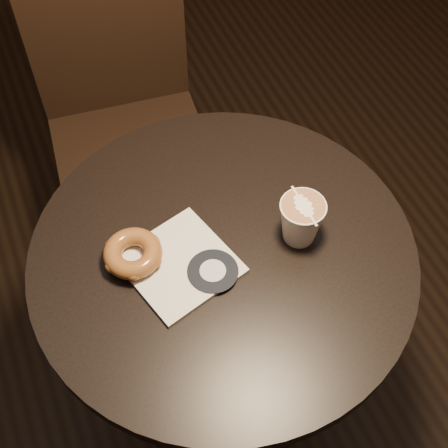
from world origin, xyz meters
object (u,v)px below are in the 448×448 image
Objects in this scene: doughnut at (133,253)px; latte_cup at (301,221)px; pastry_bag at (180,264)px; chair at (120,97)px; cafe_table at (223,303)px.

latte_cup is at bearing -12.55° from doughnut.
pastry_bag is 1.91× the size of latte_cup.
cafe_table is at bearing -82.67° from chair.
cafe_table is 0.22m from pastry_bag.
cafe_table is 7.21× the size of doughnut.
pastry_bag reaches higher than cafe_table.
chair is (-0.01, 0.66, 0.01)m from cafe_table.
cafe_table is 8.22× the size of latte_cup.
pastry_bag is at bearing 173.63° from latte_cup.
doughnut is at bearing 164.94° from cafe_table.
doughnut reaches higher than pastry_bag.
doughnut is (-0.15, 0.04, 0.22)m from cafe_table.
latte_cup is (0.15, -0.68, 0.23)m from chair.
chair is 0.74m from latte_cup.
chair is 11.02× the size of latte_cup.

